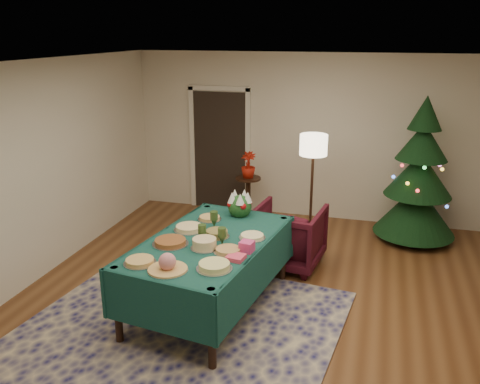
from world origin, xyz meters
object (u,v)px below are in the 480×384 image
(armchair, at_px, (288,233))
(side_table, at_px, (248,200))
(floor_lamp, at_px, (313,152))
(christmas_tree, at_px, (419,177))
(buffet_table, at_px, (209,254))
(gift_box, at_px, (247,247))
(potted_plant, at_px, (248,170))

(armchair, relative_size, side_table, 1.22)
(floor_lamp, height_order, christmas_tree, christmas_tree)
(buffet_table, relative_size, christmas_tree, 1.07)
(gift_box, xyz_separation_m, floor_lamp, (0.34, 2.39, 0.48))
(armchair, bearing_deg, potted_plant, -50.25)
(buffet_table, bearing_deg, potted_plant, 95.98)
(floor_lamp, xyz_separation_m, side_table, (-1.12, 0.62, -1.02))
(gift_box, height_order, christmas_tree, christmas_tree)
(armchair, bearing_deg, christmas_tree, -133.57)
(buffet_table, relative_size, armchair, 2.58)
(floor_lamp, distance_m, side_table, 1.63)
(buffet_table, bearing_deg, floor_lamp, 69.61)
(buffet_table, bearing_deg, side_table, 95.98)
(armchair, bearing_deg, floor_lamp, -94.73)
(buffet_table, height_order, christmas_tree, christmas_tree)
(armchair, distance_m, christmas_tree, 2.22)
(christmas_tree, bearing_deg, floor_lamp, -160.80)
(potted_plant, bearing_deg, floor_lamp, -29.14)
(gift_box, xyz_separation_m, christmas_tree, (1.83, 2.91, 0.08))
(gift_box, bearing_deg, floor_lamp, 81.95)
(side_table, relative_size, potted_plant, 1.74)
(armchair, relative_size, floor_lamp, 0.55)
(armchair, height_order, potted_plant, potted_plant)
(potted_plant, xyz_separation_m, christmas_tree, (2.61, -0.10, 0.11))
(buffet_table, distance_m, christmas_tree, 3.58)
(gift_box, bearing_deg, armchair, 84.09)
(floor_lamp, xyz_separation_m, potted_plant, (-1.12, 0.62, -0.52))
(gift_box, relative_size, armchair, 0.15)
(buffet_table, xyz_separation_m, armchair, (0.64, 1.36, -0.22))
(potted_plant, bearing_deg, side_table, -90.00)
(floor_lamp, bearing_deg, potted_plant, 150.86)
(armchair, bearing_deg, gift_box, 91.25)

